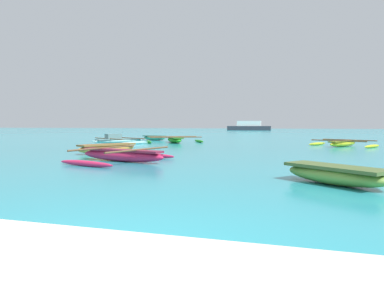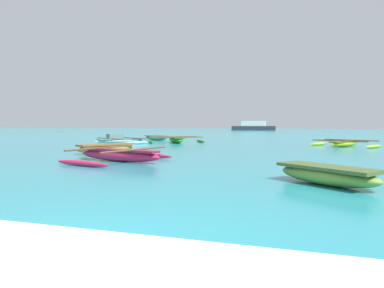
% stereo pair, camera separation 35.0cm
% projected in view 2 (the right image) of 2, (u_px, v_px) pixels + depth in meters
% --- Properties ---
extents(ground_plane, '(240.00, 240.00, 0.00)m').
position_uv_depth(ground_plane, '(32.00, 271.00, 3.34)').
color(ground_plane, teal).
extents(moored_boat_0, '(4.97, 4.34, 0.72)m').
position_uv_depth(moored_boat_0, '(120.00, 140.00, 26.39)').
color(moored_boat_0, '#94C8CA').
rests_on(moored_boat_0, ground_plane).
extents(moored_boat_1, '(2.19, 3.17, 0.47)m').
position_uv_depth(moored_boat_1, '(106.00, 148.00, 17.07)').
color(moored_boat_1, gold).
rests_on(moored_boat_1, ground_plane).
extents(moored_boat_2, '(2.55, 2.32, 0.45)m').
position_uv_depth(moored_boat_2, '(327.00, 174.00, 8.10)').
color(moored_boat_2, olive).
rests_on(moored_boat_2, ground_plane).
extents(moored_boat_3, '(4.84, 4.22, 0.49)m').
position_uv_depth(moored_boat_3, '(176.00, 140.00, 26.93)').
color(moored_boat_3, green).
rests_on(moored_boat_3, ground_plane).
extents(moored_boat_4, '(2.52, 1.36, 0.43)m').
position_uv_depth(moored_boat_4, '(156.00, 138.00, 31.01)').
color(moored_boat_4, '#3C9978').
rests_on(moored_boat_4, ground_plane).
extents(moored_boat_5, '(4.02, 4.29, 0.53)m').
position_uv_depth(moored_boat_5, '(118.00, 155.00, 13.26)').
color(moored_boat_5, '#CF214F').
rests_on(moored_boat_5, ground_plane).
extents(moored_boat_6, '(4.37, 3.88, 0.44)m').
position_uv_depth(moored_boat_6, '(345.00, 144.00, 22.11)').
color(moored_boat_6, gold).
rests_on(moored_boat_6, ground_plane).
extents(distant_ferry, '(10.45, 2.30, 2.30)m').
position_uv_depth(distant_ferry, '(254.00, 126.00, 83.56)').
color(distant_ferry, '#2D333D').
rests_on(distant_ferry, ground_plane).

